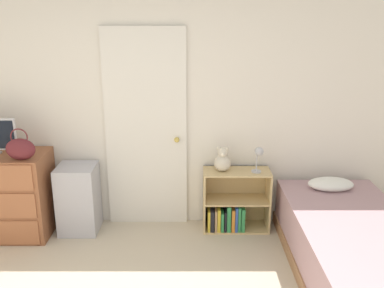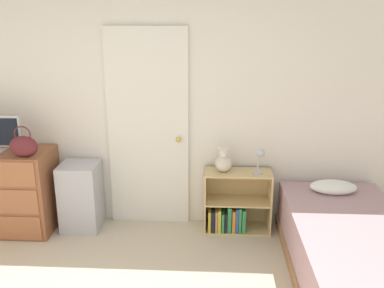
{
  "view_description": "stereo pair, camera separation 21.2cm",
  "coord_description": "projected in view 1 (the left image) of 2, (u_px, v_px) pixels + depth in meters",
  "views": [
    {
      "loc": [
        0.52,
        -2.08,
        2.2
      ],
      "look_at": [
        0.52,
        1.96,
        0.96
      ],
      "focal_mm": 40.0,
      "sensor_mm": 36.0,
      "label": 1
    },
    {
      "loc": [
        0.73,
        -2.07,
        2.2
      ],
      "look_at": [
        0.52,
        1.96,
        0.96
      ],
      "focal_mm": 40.0,
      "sensor_mm": 36.0,
      "label": 2
    }
  ],
  "objects": [
    {
      "name": "wall_back",
      "position": [
        142.0,
        107.0,
        4.4
      ],
      "size": [
        10.0,
        0.06,
        2.55
      ],
      "color": "silver",
      "rests_on": "ground_plane"
    },
    {
      "name": "bed",
      "position": [
        353.0,
        247.0,
        3.72
      ],
      "size": [
        1.01,
        1.97,
        0.61
      ],
      "color": "#996B47",
      "rests_on": "ground_plane"
    },
    {
      "name": "door_closed",
      "position": [
        147.0,
        130.0,
        4.42
      ],
      "size": [
        0.84,
        0.09,
        2.08
      ],
      "color": "silver",
      "rests_on": "ground_plane"
    },
    {
      "name": "bookshelf",
      "position": [
        232.0,
        207.0,
        4.51
      ],
      "size": [
        0.69,
        0.31,
        0.65
      ],
      "color": "tan",
      "rests_on": "ground_plane"
    },
    {
      "name": "desk_lamp",
      "position": [
        259.0,
        155.0,
        4.29
      ],
      "size": [
        0.12,
        0.11,
        0.27
      ],
      "color": "#B2B2B7",
      "rests_on": "bookshelf"
    },
    {
      "name": "storage_bin",
      "position": [
        79.0,
        199.0,
        4.44
      ],
      "size": [
        0.39,
        0.39,
        0.71
      ],
      "color": "#ADADB7",
      "rests_on": "ground_plane"
    },
    {
      "name": "handbag",
      "position": [
        21.0,
        149.0,
        4.02
      ],
      "size": [
        0.28,
        0.12,
        0.31
      ],
      "color": "#591E23",
      "rests_on": "dresser"
    },
    {
      "name": "teddy_bear",
      "position": [
        223.0,
        161.0,
        4.35
      ],
      "size": [
        0.17,
        0.17,
        0.26
      ],
      "color": "beige",
      "rests_on": "bookshelf"
    },
    {
      "name": "dresser",
      "position": [
        0.0,
        195.0,
        4.34
      ],
      "size": [
        1.02,
        0.54,
        0.87
      ],
      "color": "brown",
      "rests_on": "ground_plane"
    }
  ]
}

